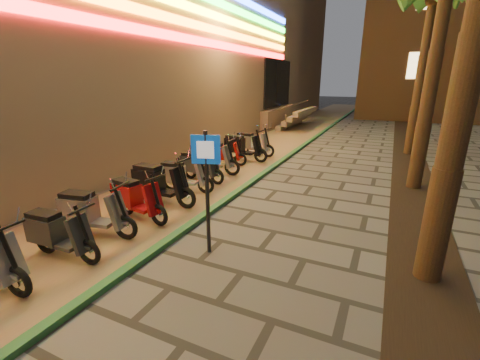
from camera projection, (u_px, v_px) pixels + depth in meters
The scene contains 15 objects.
ground at pixel (170, 288), 4.94m from camera, with size 120.00×120.00×0.00m, color #474442.
parking_strip at pixel (258, 150), 14.63m from camera, with size 3.40×60.00×0.01m, color #8C7251.
green_curb at pixel (294, 152), 13.92m from camera, with size 0.18×60.00×0.10m, color #256333.
planting_strip at pixel (417, 211), 7.79m from camera, with size 1.20×40.00×0.02m, color black.
pedestrian_sign at pixel (207, 177), 5.54m from camera, with size 0.48×0.19×2.26m.
scooter_4 at pixel (56, 233), 5.68m from camera, with size 1.53×0.54×1.08m.
scooter_5 at pixel (90, 212), 6.47m from camera, with size 1.68×0.74×1.18m.
scooter_6 at pixel (134, 198), 7.29m from camera, with size 1.63×0.65×1.15m.
scooter_7 at pixel (157, 182), 8.17m from camera, with size 1.81×0.64×1.28m.
scooter_8 at pixel (181, 175), 9.05m from camera, with size 1.56×0.70×1.10m.
scooter_9 at pixel (198, 165), 10.04m from camera, with size 1.60×0.64×1.12m.
scooter_10 at pixel (209, 158), 10.81m from camera, with size 1.77×0.65×1.25m.
scooter_11 at pixel (221, 153), 11.83m from camera, with size 1.51×0.81×1.07m.
scooter_12 at pixel (241, 147), 12.57m from camera, with size 1.79×0.63×1.26m.
scooter_13 at pixel (251, 143), 13.43m from camera, with size 1.70×0.60×1.20m.
Camera 1 is at (2.77, -3.35, 3.07)m, focal length 24.00 mm.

